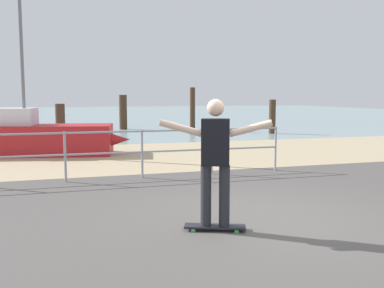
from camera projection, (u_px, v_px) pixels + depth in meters
ground_plane at (294, 244)px, 5.25m from camera, size 24.00×10.00×0.04m
beach_strip at (155, 156)px, 12.86m from camera, size 24.00×6.00×0.04m
sea_surface at (91, 115)px, 39.50m from camera, size 72.00×50.00×0.04m
railing_fence at (23, 150)px, 8.58m from camera, size 11.07×0.05×1.05m
sailboat at (41, 138)px, 12.87m from camera, size 5.07×2.23×4.71m
skateboard at (215, 227)px, 5.71m from camera, size 0.82×0.48×0.08m
skateboarder at (215, 155)px, 5.61m from camera, size 1.38×0.61×1.65m
groyne_post_1 at (60, 122)px, 16.85m from camera, size 0.36×0.36×1.44m
groyne_post_2 at (123, 112)px, 22.35m from camera, size 0.40×0.40×1.78m
groyne_post_3 at (192, 109)px, 21.26m from camera, size 0.26×0.26×2.14m
groyne_post_4 at (272, 117)px, 19.92m from camera, size 0.30×0.30×1.57m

